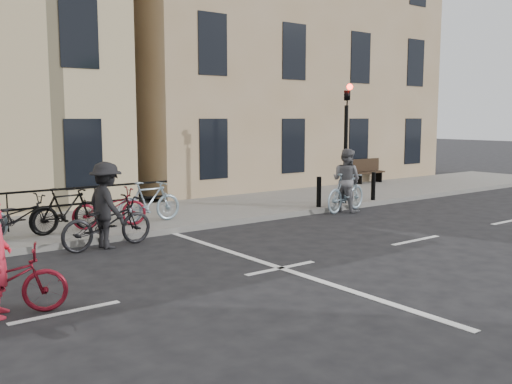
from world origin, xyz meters
TOP-DOWN VIEW (x-y plane):
  - ground at (0.00, 0.00)m, footprint 120.00×120.00m
  - building_east at (9.00, 13.00)m, footprint 14.00×10.00m
  - traffic_light at (6.20, 4.34)m, footprint 0.18×0.30m
  - bollard_east at (5.00, 4.25)m, footprint 0.14×0.14m
  - bollard_west at (7.40, 4.25)m, footprint 0.14×0.14m
  - bench at (11.00, 7.73)m, footprint 1.60×0.41m
  - cyclist_grey at (5.68, 3.80)m, footprint 2.01×1.04m
  - cyclist_dark at (-1.87, 3.56)m, footprint 2.14×1.26m

SIDE VIEW (x-z plane):
  - ground at x=0.00m, z-range 0.00..0.00m
  - bollard_east at x=5.00m, z-range 0.15..1.05m
  - bollard_west at x=7.40m, z-range 0.15..1.05m
  - bench at x=11.00m, z-range 0.19..1.16m
  - cyclist_dark at x=-1.87m, z-range -0.20..1.66m
  - cyclist_grey at x=5.68m, z-range -0.18..1.70m
  - traffic_light at x=6.20m, z-range 0.50..4.40m
  - building_east at x=9.00m, z-range 0.15..12.15m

